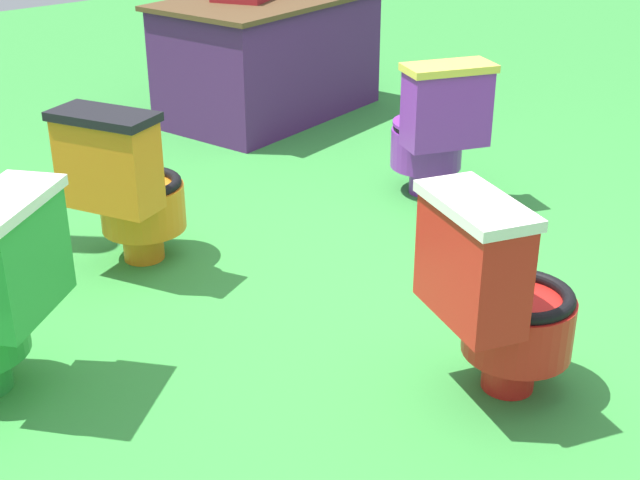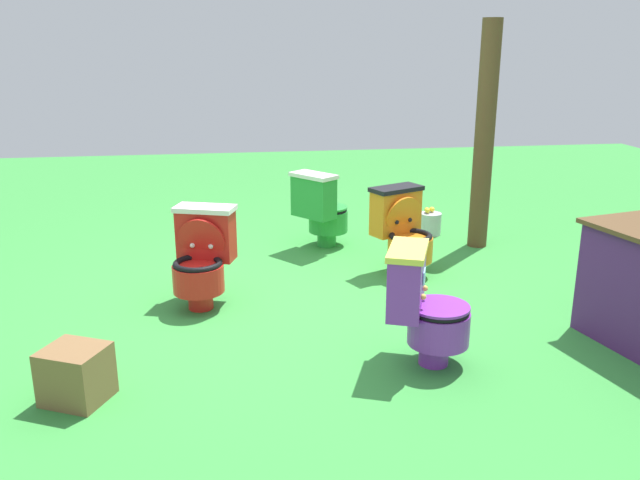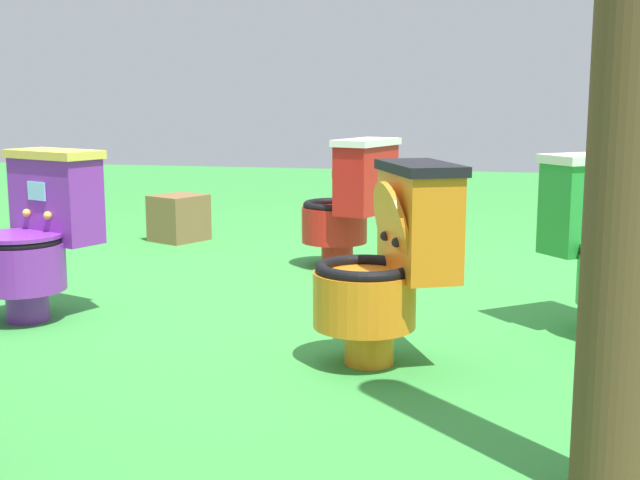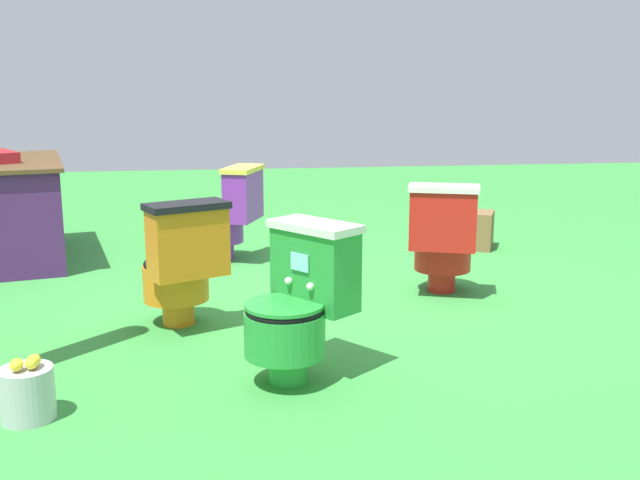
{
  "view_description": "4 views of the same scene",
  "coord_description": "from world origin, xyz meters",
  "px_view_note": "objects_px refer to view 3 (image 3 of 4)",
  "views": [
    {
      "loc": [
        -2.15,
        -2.27,
        1.76
      ],
      "look_at": [
        -0.26,
        -0.01,
        0.37
      ],
      "focal_mm": 49.64,
      "sensor_mm": 36.0,
      "label": 1
    },
    {
      "loc": [
        4.52,
        -0.52,
        1.88
      ],
      "look_at": [
        -0.44,
        0.21,
        0.35
      ],
      "focal_mm": 36.82,
      "sensor_mm": 36.0,
      "label": 2
    },
    {
      "loc": [
        -0.93,
        3.87,
        0.96
      ],
      "look_at": [
        -0.18,
        0.45,
        0.36
      ],
      "focal_mm": 47.41,
      "sensor_mm": 36.0,
      "label": 3
    },
    {
      "loc": [
        -4.62,
        0.72,
        1.37
      ],
      "look_at": [
        0.11,
        0.06,
        0.34
      ],
      "focal_mm": 42.04,
      "sensor_mm": 36.0,
      "label": 4
    }
  ],
  "objects_px": {
    "toilet_orange": "(390,262)",
    "small_crate": "(179,218)",
    "toilet_purple": "(37,234)",
    "wooden_post": "(633,61)",
    "toilet_red": "(349,202)",
    "toilet_green": "(610,244)"
  },
  "relations": [
    {
      "from": "toilet_purple",
      "to": "small_crate",
      "type": "relative_size",
      "value": 2.27
    },
    {
      "from": "wooden_post",
      "to": "small_crate",
      "type": "xyz_separation_m",
      "value": [
        2.38,
        -3.21,
        -0.88
      ]
    },
    {
      "from": "toilet_green",
      "to": "toilet_purple",
      "type": "bearing_deg",
      "value": -32.41
    },
    {
      "from": "toilet_orange",
      "to": "small_crate",
      "type": "height_order",
      "value": "toilet_orange"
    },
    {
      "from": "toilet_red",
      "to": "toilet_purple",
      "type": "bearing_deg",
      "value": 158.5
    },
    {
      "from": "toilet_red",
      "to": "toilet_orange",
      "type": "xyz_separation_m",
      "value": [
        -0.45,
        1.63,
        0.0
      ]
    },
    {
      "from": "toilet_green",
      "to": "small_crate",
      "type": "height_order",
      "value": "toilet_green"
    },
    {
      "from": "toilet_orange",
      "to": "wooden_post",
      "type": "bearing_deg",
      "value": -168.92
    },
    {
      "from": "toilet_orange",
      "to": "small_crate",
      "type": "xyz_separation_m",
      "value": [
        1.72,
        -2.29,
        -0.22
      ]
    },
    {
      "from": "toilet_purple",
      "to": "toilet_orange",
      "type": "xyz_separation_m",
      "value": [
        -1.57,
        0.3,
        0.0
      ]
    },
    {
      "from": "toilet_purple",
      "to": "toilet_orange",
      "type": "bearing_deg",
      "value": -169.48
    },
    {
      "from": "toilet_red",
      "to": "toilet_green",
      "type": "distance_m",
      "value": 1.66
    },
    {
      "from": "toilet_purple",
      "to": "toilet_green",
      "type": "distance_m",
      "value": 2.4
    },
    {
      "from": "small_crate",
      "to": "wooden_post",
      "type": "bearing_deg",
      "value": 126.58
    },
    {
      "from": "toilet_purple",
      "to": "small_crate",
      "type": "xyz_separation_m",
      "value": [
        0.15,
        -1.99,
        -0.22
      ]
    },
    {
      "from": "toilet_purple",
      "to": "wooden_post",
      "type": "height_order",
      "value": "wooden_post"
    },
    {
      "from": "toilet_red",
      "to": "small_crate",
      "type": "bearing_deg",
      "value": 81.46
    },
    {
      "from": "small_crate",
      "to": "toilet_orange",
      "type": "bearing_deg",
      "value": 126.94
    },
    {
      "from": "toilet_green",
      "to": "wooden_post",
      "type": "distance_m",
      "value": 1.63
    },
    {
      "from": "toilet_red",
      "to": "wooden_post",
      "type": "height_order",
      "value": "wooden_post"
    },
    {
      "from": "toilet_purple",
      "to": "wooden_post",
      "type": "xyz_separation_m",
      "value": [
        -2.23,
        1.22,
        0.67
      ]
    },
    {
      "from": "toilet_purple",
      "to": "toilet_green",
      "type": "height_order",
      "value": "same"
    }
  ]
}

